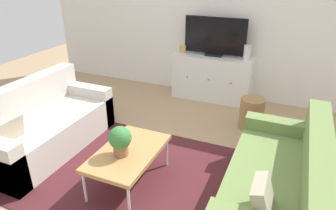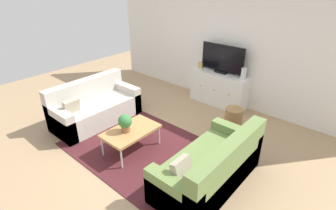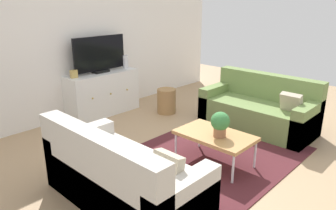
% 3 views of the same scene
% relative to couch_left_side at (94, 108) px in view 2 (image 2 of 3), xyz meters
% --- Properties ---
extents(ground_plane, '(10.00, 10.00, 0.00)m').
position_rel_couch_left_side_xyz_m(ground_plane, '(1.43, 0.10, -0.29)').
color(ground_plane, tan).
extents(wall_back, '(6.40, 0.12, 2.70)m').
position_rel_couch_left_side_xyz_m(wall_back, '(1.43, 2.65, 1.06)').
color(wall_back, white).
rests_on(wall_back, ground_plane).
extents(area_rug, '(2.50, 1.90, 0.01)m').
position_rel_couch_left_side_xyz_m(area_rug, '(1.43, -0.05, -0.28)').
color(area_rug, '#4C1E23').
rests_on(area_rug, ground_plane).
extents(couch_left_side, '(0.82, 1.75, 0.85)m').
position_rel_couch_left_side_xyz_m(couch_left_side, '(0.00, 0.00, 0.00)').
color(couch_left_side, beige).
rests_on(couch_left_side, ground_plane).
extents(couch_right_side, '(0.82, 1.75, 0.85)m').
position_rel_couch_left_side_xyz_m(couch_right_side, '(2.87, 0.00, 0.00)').
color(couch_right_side, olive).
rests_on(couch_right_side, ground_plane).
extents(coffee_table, '(0.57, 0.94, 0.41)m').
position_rel_couch_left_side_xyz_m(coffee_table, '(1.36, -0.19, 0.09)').
color(coffee_table, '#B7844C').
rests_on(coffee_table, ground_plane).
extents(potted_plant, '(0.23, 0.23, 0.31)m').
position_rel_couch_left_side_xyz_m(potted_plant, '(1.33, -0.27, 0.29)').
color(potted_plant, '#936042').
rests_on(potted_plant, coffee_table).
extents(tv_console, '(1.32, 0.47, 0.76)m').
position_rel_couch_left_side_xyz_m(tv_console, '(1.53, 2.37, 0.09)').
color(tv_console, white).
rests_on(tv_console, ground_plane).
extents(flat_screen_tv, '(1.02, 0.16, 0.63)m').
position_rel_couch_left_side_xyz_m(flat_screen_tv, '(1.53, 2.39, 0.79)').
color(flat_screen_tv, black).
rests_on(flat_screen_tv, tv_console).
extents(glass_vase, '(0.11, 0.11, 0.24)m').
position_rel_couch_left_side_xyz_m(glass_vase, '(2.07, 2.37, 0.59)').
color(glass_vase, silver).
rests_on(glass_vase, tv_console).
extents(mantel_clock, '(0.11, 0.07, 0.13)m').
position_rel_couch_left_side_xyz_m(mantel_clock, '(0.98, 2.37, 0.54)').
color(mantel_clock, tan).
rests_on(mantel_clock, tv_console).
extents(wicker_basket, '(0.34, 0.34, 0.45)m').
position_rel_couch_left_side_xyz_m(wicker_basket, '(2.34, 1.58, -0.07)').
color(wicker_basket, '#9E7547').
rests_on(wicker_basket, ground_plane).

